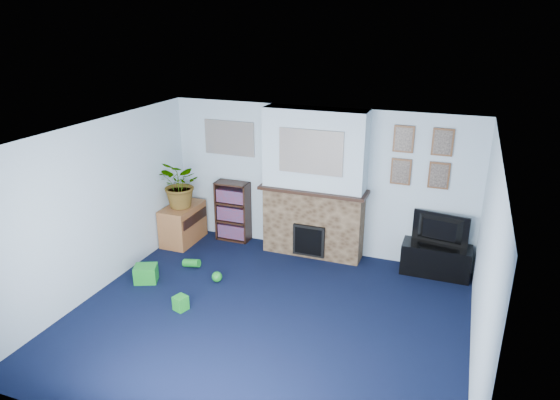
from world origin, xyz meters
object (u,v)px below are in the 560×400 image
at_px(tv_stand, 436,260).
at_px(bookshelf, 233,212).
at_px(television, 439,230).
at_px(sideboard, 183,222).

height_order(tv_stand, bookshelf, bookshelf).
relative_size(tv_stand, television, 1.22).
height_order(tv_stand, television, television).
bearing_deg(television, sideboard, 13.72).
height_order(bookshelf, sideboard, bookshelf).
bearing_deg(tv_stand, television, 90.00).
xyz_separation_m(tv_stand, bookshelf, (-3.41, 0.08, 0.28)).
distance_m(tv_stand, bookshelf, 3.43).
distance_m(television, sideboard, 4.22).
bearing_deg(sideboard, tv_stand, 4.33).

